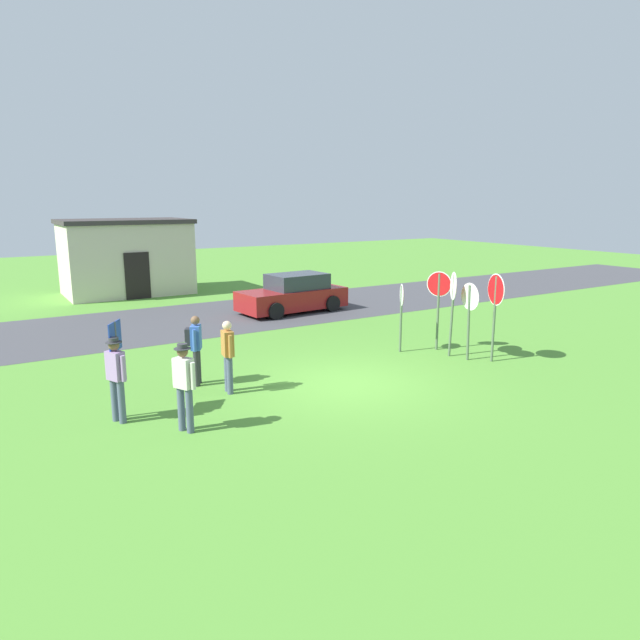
{
  "coord_description": "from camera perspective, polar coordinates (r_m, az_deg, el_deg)",
  "views": [
    {
      "loc": [
        -7.46,
        -10.73,
        4.34
      ],
      "look_at": [
        0.21,
        1.53,
        1.3
      ],
      "focal_mm": 31.83,
      "sensor_mm": 36.0,
      "label": 1
    }
  ],
  "objects": [
    {
      "name": "stop_sign_tallest",
      "position": [
        16.29,
        13.21,
        2.09
      ],
      "size": [
        0.46,
        0.68,
        2.42
      ],
      "color": "#51664C",
      "rests_on": "ground"
    },
    {
      "name": "person_in_dark_shirt",
      "position": [
        13.11,
        -9.25,
        -3.26
      ],
      "size": [
        0.27,
        0.57,
        1.69
      ],
      "color": "#4C5670",
      "rests_on": "ground"
    },
    {
      "name": "ground_plane",
      "position": [
        13.77,
        2.66,
        -6.51
      ],
      "size": [
        80.0,
        80.0,
        0.0
      ],
      "primitive_type": "plane",
      "color": "#518E33"
    },
    {
      "name": "stop_sign_far_back",
      "position": [
        16.03,
        17.2,
        1.82
      ],
      "size": [
        0.3,
        0.82,
        2.44
      ],
      "color": "#51664C",
      "rests_on": "ground"
    },
    {
      "name": "stop_sign_nearest",
      "position": [
        16.95,
        11.83,
        2.3
      ],
      "size": [
        0.38,
        0.65,
        2.34
      ],
      "color": "#51664C",
      "rests_on": "ground"
    },
    {
      "name": "street_asphalt",
      "position": [
        21.9,
        -11.45,
        0.22
      ],
      "size": [
        60.0,
        6.4,
        0.01
      ],
      "primitive_type": "cube",
      "color": "#424247",
      "rests_on": "ground"
    },
    {
      "name": "info_panel_leftmost",
      "position": [
        12.07,
        -19.8,
        -3.04
      ],
      "size": [
        0.35,
        0.51,
        2.0
      ],
      "color": "#4C4C51",
      "rests_on": "ground"
    },
    {
      "name": "stop_sign_leaning_left",
      "position": [
        16.03,
        14.79,
        1.2
      ],
      "size": [
        0.15,
        0.75,
        2.17
      ],
      "color": "#51664C",
      "rests_on": "ground"
    },
    {
      "name": "parked_car_on_street",
      "position": [
        22.61,
        -2.7,
        2.57
      ],
      "size": [
        4.42,
        2.26,
        1.51
      ],
      "color": "maroon",
      "rests_on": "ground"
    },
    {
      "name": "stop_sign_rear_right",
      "position": [
        16.55,
        8.18,
        1.32
      ],
      "size": [
        0.34,
        0.55,
        2.01
      ],
      "color": "#51664C",
      "rests_on": "ground"
    },
    {
      "name": "person_near_signs",
      "position": [
        13.81,
        -12.42,
        -2.48
      ],
      "size": [
        0.46,
        0.51,
        1.69
      ],
      "color": "#2D2D33",
      "rests_on": "ground"
    },
    {
      "name": "building_background",
      "position": [
        28.49,
        -18.9,
        6.05
      ],
      "size": [
        5.73,
        3.88,
        3.51
      ],
      "color": "beige",
      "rests_on": "ground"
    },
    {
      "name": "person_in_teal",
      "position": [
        11.07,
        -13.51,
        -6.11
      ],
      "size": [
        0.36,
        0.52,
        1.74
      ],
      "color": "#4C5670",
      "rests_on": "ground"
    },
    {
      "name": "person_holding_notes",
      "position": [
        11.92,
        -19.81,
        -5.19
      ],
      "size": [
        0.35,
        0.53,
        1.74
      ],
      "color": "#4C5670",
      "rests_on": "ground"
    }
  ]
}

